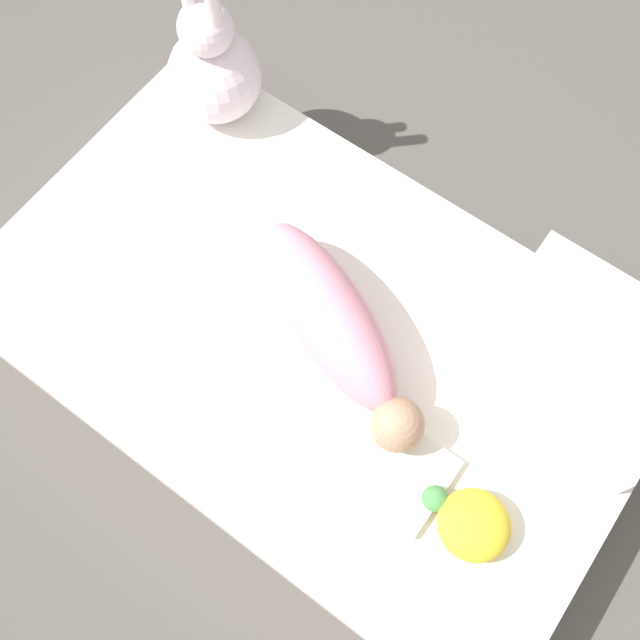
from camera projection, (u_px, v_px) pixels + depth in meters
ground_plane at (313, 357)px, 1.79m from camera, size 12.00×12.00×0.00m
bed_mattress at (313, 343)px, 1.71m from camera, size 1.44×0.88×0.19m
burp_cloth at (390, 466)px, 1.50m from camera, size 0.24×0.18×0.02m
swaddled_baby at (334, 323)px, 1.53m from camera, size 0.55×0.33×0.18m
pillow at (582, 358)px, 1.54m from camera, size 0.39×0.38×0.10m
bunny_plush at (213, 68)px, 1.72m from camera, size 0.22×0.22×0.41m
turtle_plush at (470, 523)px, 1.43m from camera, size 0.18×0.14×0.08m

